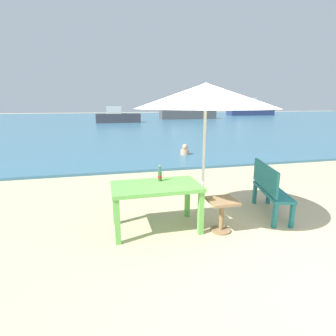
{
  "coord_description": "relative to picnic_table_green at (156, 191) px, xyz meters",
  "views": [
    {
      "loc": [
        -1.98,
        -2.59,
        2.01
      ],
      "look_at": [
        -0.61,
        3.0,
        0.6
      ],
      "focal_mm": 28.17,
      "sensor_mm": 36.0,
      "label": 1
    }
  ],
  "objects": [
    {
      "name": "bench_teal_center",
      "position": [
        2.12,
        0.08,
        -0.11
      ],
      "size": [
        0.66,
        1.25,
        0.95
      ],
      "color": "#237275",
      "rests_on": "ground_plane"
    },
    {
      "name": "swimmer_person",
      "position": [
        2.27,
        5.72,
        -0.41
      ],
      "size": [
        0.34,
        0.34,
        0.41
      ],
      "color": "tan",
      "rests_on": "sea_water"
    },
    {
      "name": "beer_bottle_amber",
      "position": [
        0.11,
        0.19,
        0.2
      ],
      "size": [
        0.07,
        0.07,
        0.26
      ],
      "color": "#2D662D",
      "rests_on": "picnic_table_green"
    },
    {
      "name": "sea_water",
      "position": [
        1.21,
        28.66,
        -0.61
      ],
      "size": [
        120.0,
        50.0,
        0.08
      ],
      "primitive_type": "cube",
      "color": "#386B84",
      "rests_on": "ground_plane"
    },
    {
      "name": "patio_umbrella",
      "position": [
        0.71,
        -0.21,
        1.47
      ],
      "size": [
        2.1,
        2.1,
        2.3
      ],
      "color": "silver",
      "rests_on": "ground_plane"
    },
    {
      "name": "boat_cargo_ship",
      "position": [
        23.15,
        36.3,
        0.44
      ],
      "size": [
        7.73,
        2.11,
        2.81
      ],
      "color": "navy",
      "rests_on": "sea_water"
    },
    {
      "name": "boat_tanker",
      "position": [
        0.76,
        24.0,
        0.01
      ],
      "size": [
        4.47,
        1.22,
        1.63
      ],
      "color": "#38383F",
      "rests_on": "sea_water"
    },
    {
      "name": "picnic_table_green",
      "position": [
        0.0,
        0.0,
        0.0
      ],
      "size": [
        1.4,
        0.8,
        0.76
      ],
      "color": "#60B24C",
      "rests_on": "ground_plane"
    },
    {
      "name": "side_table_wood",
      "position": [
        1.0,
        -0.33,
        -0.3
      ],
      "size": [
        0.44,
        0.44,
        0.54
      ],
      "color": "olive",
      "rests_on": "ground_plane"
    },
    {
      "name": "boat_fishing_trawler",
      "position": [
        9.79,
        28.87,
        0.36
      ],
      "size": [
        7.09,
        1.93,
        2.58
      ],
      "color": "#4C4C4C",
      "rests_on": "sea_water"
    },
    {
      "name": "ground_plane",
      "position": [
        1.21,
        -1.34,
        -0.65
      ],
      "size": [
        120.0,
        120.0,
        0.0
      ],
      "primitive_type": "plane",
      "color": "#C6B287"
    }
  ]
}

